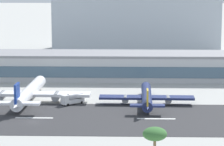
% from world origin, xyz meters
% --- Properties ---
extents(ground_plane, '(1400.00, 1400.00, 0.00)m').
position_xyz_m(ground_plane, '(0.00, 0.00, 0.00)').
color(ground_plane, '#A8A8A3').
extents(runway_strip, '(800.00, 40.28, 0.08)m').
position_xyz_m(runway_strip, '(0.00, 5.04, 0.04)').
color(runway_strip, '#2D2D30').
rests_on(runway_strip, ground_plane).
extents(runway_centreline_dash_4, '(12.00, 1.20, 0.01)m').
position_xyz_m(runway_centreline_dash_4, '(-0.44, 5.04, 0.09)').
color(runway_centreline_dash_4, white).
rests_on(runway_centreline_dash_4, runway_strip).
extents(runway_centreline_dash_5, '(12.00, 1.20, 0.01)m').
position_xyz_m(runway_centreline_dash_5, '(38.01, 5.04, 0.09)').
color(runway_centreline_dash_5, white).
rests_on(runway_centreline_dash_5, runway_strip).
extents(terminal_building, '(177.35, 22.30, 11.24)m').
position_xyz_m(terminal_building, '(15.12, 74.96, 5.62)').
color(terminal_building, '#B7BABC').
rests_on(terminal_building, ground_plane).
extents(distant_hotel_block, '(95.44, 33.05, 42.20)m').
position_xyz_m(distant_hotel_block, '(33.41, 169.90, 21.10)').
color(distant_hotel_block, '#A8B2BC').
rests_on(distant_hotel_block, ground_plane).
extents(airliner_navy_tail_gate_1, '(43.85, 48.77, 10.17)m').
position_xyz_m(airliner_navy_tail_gate_1, '(-6.04, 27.36, 3.24)').
color(airliner_navy_tail_gate_1, white).
rests_on(airliner_navy_tail_gate_1, ground_plane).
extents(airliner_gold_tail_gate_2, '(33.06, 39.90, 8.33)m').
position_xyz_m(airliner_gold_tail_gate_2, '(35.58, 24.97, 2.65)').
color(airliner_gold_tail_gate_2, navy).
rests_on(airliner_gold_tail_gate_2, ground_plane).
extents(service_fuel_truck_0, '(8.07, 7.60, 3.95)m').
position_xyz_m(service_fuel_truck_0, '(9.79, 24.74, 2.03)').
color(service_fuel_truck_0, white).
rests_on(service_fuel_truck_0, ground_plane).
extents(palm_tree_0, '(5.15, 5.15, 13.43)m').
position_xyz_m(palm_tree_0, '(34.83, -54.44, 11.68)').
color(palm_tree_0, brown).
rests_on(palm_tree_0, ground_plane).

